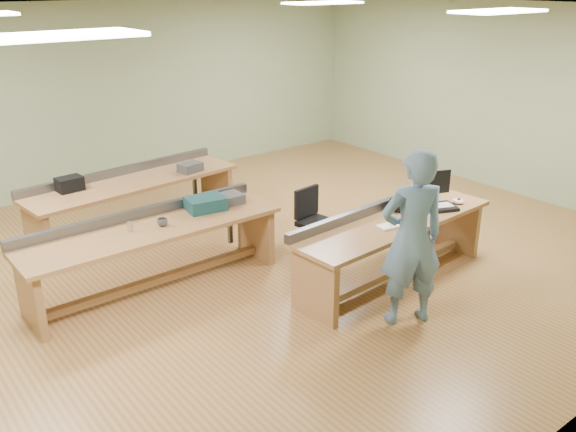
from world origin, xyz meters
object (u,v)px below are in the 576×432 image
object	(u,v)px
workbench_mid	(153,242)
workbench_back	(134,193)
laptop_base	(440,207)
drinks_can	(130,227)
workbench_front	(392,235)
parts_bin_grey	(225,200)
parts_bin_teal	(206,204)
person	(412,239)
camera_bag	(399,203)
mug	(162,222)
task_chair	(315,232)

from	to	relation	value
workbench_mid	workbench_back	size ratio (longest dim) A/B	0.98
laptop_base	drinks_can	world-z (taller)	drinks_can
workbench_front	parts_bin_grey	bearing A→B (deg)	124.14
workbench_mid	drinks_can	distance (m)	0.35
parts_bin_teal	drinks_can	world-z (taller)	parts_bin_teal
workbench_mid	parts_bin_grey	bearing A→B (deg)	4.57
person	camera_bag	size ratio (longest dim) A/B	7.86
camera_bag	workbench_back	bearing A→B (deg)	102.88
mug	camera_bag	bearing A→B (deg)	-27.27
workbench_mid	person	bearing A→B (deg)	-53.43
workbench_mid	parts_bin_grey	distance (m)	1.06
person	laptop_base	xyz separation A→B (m)	(1.25, 0.64, -0.15)
workbench_front	camera_bag	size ratio (longest dim) A/B	11.91
workbench_front	parts_bin_grey	distance (m)	2.05
mug	workbench_front	bearing A→B (deg)	-33.73
workbench_front	person	distance (m)	1.00
workbench_front	workbench_mid	size ratio (longest dim) A/B	0.94
workbench_front	camera_bag	world-z (taller)	camera_bag
camera_bag	mug	world-z (taller)	camera_bag
laptop_base	camera_bag	bearing A→B (deg)	167.07
workbench_mid	camera_bag	distance (m)	2.90
workbench_front	mug	world-z (taller)	workbench_front
workbench_front	parts_bin_teal	size ratio (longest dim) A/B	6.31
parts_bin_teal	mug	world-z (taller)	parts_bin_teal
person	camera_bag	distance (m)	1.26
person	task_chair	xyz separation A→B (m)	(0.26, 1.77, -0.59)
workbench_front	parts_bin_teal	bearing A→B (deg)	130.13
workbench_mid	mug	distance (m)	0.27
laptop_base	parts_bin_teal	world-z (taller)	parts_bin_teal
parts_bin_teal	mug	xyz separation A→B (m)	(-0.64, -0.15, -0.03)
parts_bin_teal	workbench_front	bearing A→B (deg)	-46.30
workbench_front	laptop_base	xyz separation A→B (m)	(0.70, -0.11, 0.22)
person	parts_bin_grey	world-z (taller)	person
task_chair	parts_bin_teal	size ratio (longest dim) A/B	2.00
laptop_base	drinks_can	bearing A→B (deg)	175.48
workbench_front	laptop_base	size ratio (longest dim) A/B	7.65
workbench_back	task_chair	xyz separation A→B (m)	(1.43, -2.17, -0.23)
camera_bag	parts_bin_grey	size ratio (longest dim) A/B	0.54
parts_bin_grey	drinks_can	distance (m)	1.27
camera_bag	parts_bin_teal	distance (m)	2.30
camera_bag	parts_bin_grey	distance (m)	2.10
drinks_can	workbench_mid	bearing A→B (deg)	-0.61
workbench_back	workbench_front	bearing A→B (deg)	-67.37
camera_bag	laptop_base	bearing A→B (deg)	-56.24
workbench_mid	parts_bin_grey	world-z (taller)	parts_bin_grey
workbench_back	camera_bag	xyz separation A→B (m)	(2.01, -3.01, 0.27)
workbench_mid	workbench_back	xyz separation A→B (m)	(0.54, 1.67, 0.00)
laptop_base	parts_bin_grey	bearing A→B (deg)	160.89
camera_bag	task_chair	distance (m)	1.14
person	drinks_can	xyz separation A→B (m)	(-1.96, 2.27, -0.11)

